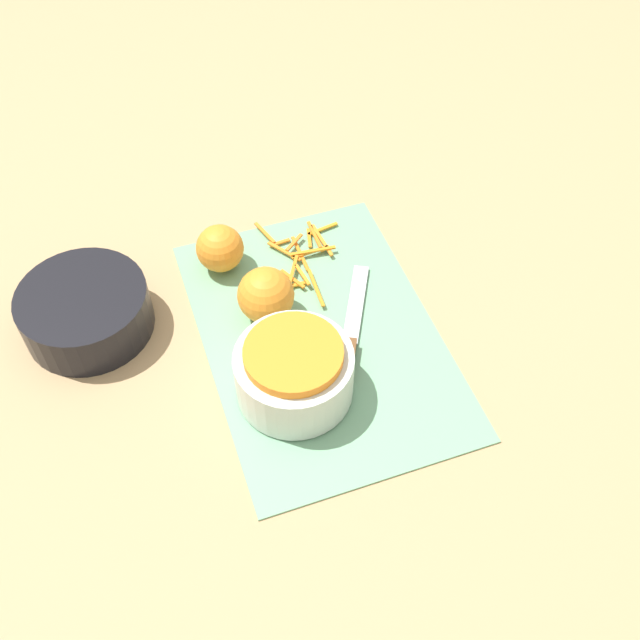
{
  "coord_description": "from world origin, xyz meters",
  "views": [
    {
      "loc": [
        -0.61,
        0.21,
        0.83
      ],
      "look_at": [
        0.0,
        0.0,
        0.04
      ],
      "focal_mm": 42.0,
      "sensor_mm": 36.0,
      "label": 1
    }
  ],
  "objects_px": {
    "bowl_dark": "(86,311)",
    "knife": "(348,355)",
    "orange_right": "(266,295)",
    "orange_left": "(220,248)",
    "bowl_speckled": "(294,371)"
  },
  "relations": [
    {
      "from": "bowl_speckled",
      "to": "bowl_dark",
      "type": "bearing_deg",
      "value": 49.56
    },
    {
      "from": "bowl_dark",
      "to": "knife",
      "type": "distance_m",
      "value": 0.37
    },
    {
      "from": "knife",
      "to": "orange_right",
      "type": "bearing_deg",
      "value": 63.99
    },
    {
      "from": "bowl_speckled",
      "to": "knife",
      "type": "xyz_separation_m",
      "value": [
        0.03,
        -0.08,
        -0.04
      ]
    },
    {
      "from": "bowl_dark",
      "to": "knife",
      "type": "height_order",
      "value": "bowl_dark"
    },
    {
      "from": "orange_left",
      "to": "bowl_dark",
      "type": "bearing_deg",
      "value": 103.36
    },
    {
      "from": "bowl_dark",
      "to": "bowl_speckled",
      "type": "bearing_deg",
      "value": -130.44
    },
    {
      "from": "knife",
      "to": "orange_left",
      "type": "bearing_deg",
      "value": 55.39
    },
    {
      "from": "orange_left",
      "to": "orange_right",
      "type": "height_order",
      "value": "orange_right"
    },
    {
      "from": "bowl_dark",
      "to": "orange_right",
      "type": "distance_m",
      "value": 0.25
    },
    {
      "from": "knife",
      "to": "orange_right",
      "type": "height_order",
      "value": "orange_right"
    },
    {
      "from": "bowl_dark",
      "to": "knife",
      "type": "relative_size",
      "value": 0.78
    },
    {
      "from": "bowl_dark",
      "to": "orange_right",
      "type": "xyz_separation_m",
      "value": [
        -0.07,
        -0.24,
        0.01
      ]
    },
    {
      "from": "knife",
      "to": "orange_left",
      "type": "height_order",
      "value": "orange_left"
    },
    {
      "from": "bowl_speckled",
      "to": "bowl_dark",
      "type": "distance_m",
      "value": 0.31
    }
  ]
}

